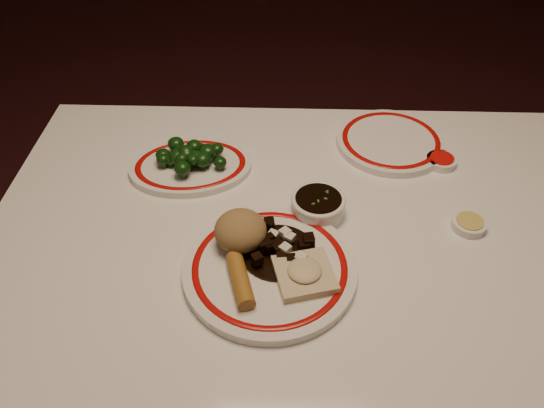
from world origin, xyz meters
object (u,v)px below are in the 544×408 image
at_px(soy_bowl, 318,207).
at_px(main_plate, 270,269).
at_px(dining_table, 303,276).
at_px(rice_mound, 240,231).
at_px(spring_roll, 240,280).
at_px(broccoli_plate, 191,166).
at_px(fried_wonton, 305,273).
at_px(broccoli_pile, 190,155).
at_px(stirfry_heap, 277,247).

bearing_deg(soy_bowl, main_plate, -120.26).
bearing_deg(dining_table, rice_mound, -169.13).
relative_size(dining_table, rice_mound, 13.11).
height_order(spring_roll, broccoli_plate, spring_roll).
distance_m(fried_wonton, soy_bowl, 0.17).
relative_size(dining_table, fried_wonton, 10.49).
distance_m(main_plate, broccoli_pile, 0.33).
height_order(fried_wonton, broccoli_plate, fried_wonton).
height_order(main_plate, fried_wonton, fried_wonton).
bearing_deg(main_plate, soy_bowl, 59.74).
bearing_deg(stirfry_heap, broccoli_plate, 127.64).
bearing_deg(broccoli_pile, stirfry_heap, -52.76).
height_order(main_plate, broccoli_pile, broccoli_pile).
relative_size(main_plate, broccoli_plate, 1.37).
distance_m(dining_table, stirfry_heap, 0.14).
relative_size(main_plate, fried_wonton, 3.36).
bearing_deg(fried_wonton, dining_table, 88.00).
bearing_deg(spring_roll, main_plate, 27.97).
bearing_deg(main_plate, fried_wonton, -22.02).
xyz_separation_m(dining_table, rice_mound, (-0.11, -0.02, 0.14)).
bearing_deg(spring_roll, broccoli_pile, 95.69).
xyz_separation_m(rice_mound, soy_bowl, (0.14, 0.10, -0.03)).
xyz_separation_m(spring_roll, stirfry_heap, (0.06, 0.08, -0.00)).
height_order(broccoli_plate, soy_bowl, soy_bowl).
bearing_deg(stirfry_heap, broccoli_pile, 127.24).
bearing_deg(dining_table, main_plate, -130.90).
distance_m(spring_roll, fried_wonton, 0.11).
bearing_deg(broccoli_pile, spring_roll, -68.25).
distance_m(dining_table, broccoli_plate, 0.33).
relative_size(stirfry_heap, broccoli_pile, 0.88).
height_order(rice_mound, fried_wonton, rice_mound).
bearing_deg(broccoli_plate, soy_bowl, -26.09).
height_order(rice_mound, spring_roll, rice_mound).
relative_size(rice_mound, spring_roll, 0.87).
relative_size(dining_table, stirfry_heap, 9.08).
xyz_separation_m(dining_table, stirfry_heap, (-0.05, -0.04, 0.12)).
xyz_separation_m(main_plate, broccoli_pile, (-0.17, 0.28, 0.03)).
xyz_separation_m(spring_roll, broccoli_pile, (-0.13, 0.32, 0.01)).
relative_size(rice_mound, broccoli_plate, 0.33).
bearing_deg(broccoli_plate, dining_table, -40.78).
distance_m(stirfry_heap, broccoli_plate, 0.31).
relative_size(spring_roll, stirfry_heap, 0.80).
bearing_deg(rice_mound, soy_bowl, 35.41).
bearing_deg(rice_mound, broccoli_pile, 118.14).
relative_size(rice_mound, stirfry_heap, 0.69).
bearing_deg(broccoli_pile, main_plate, -57.86).
height_order(stirfry_heap, broccoli_plate, stirfry_heap).
xyz_separation_m(main_plate, soy_bowl, (0.09, 0.15, 0.01)).
distance_m(rice_mound, soy_bowl, 0.17).
height_order(main_plate, soy_bowl, soy_bowl).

